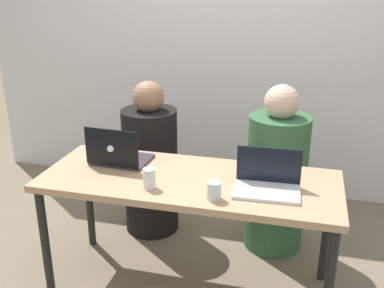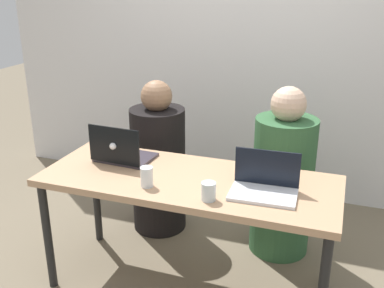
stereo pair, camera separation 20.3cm
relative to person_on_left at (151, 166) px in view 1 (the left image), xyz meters
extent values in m
plane|color=#726551|center=(0.45, -0.60, -0.50)|extent=(12.00, 12.00, 0.00)
cube|color=silver|center=(0.45, 0.90, 0.66)|extent=(4.50, 0.10, 2.33)
cube|color=tan|center=(0.45, -0.60, 0.21)|extent=(1.68, 0.65, 0.04)
cylinder|color=black|center=(-0.34, -0.88, -0.16)|extent=(0.05, 0.05, 0.69)
cylinder|color=black|center=(1.24, -0.88, -0.16)|extent=(0.05, 0.05, 0.69)
cylinder|color=black|center=(-0.34, -0.33, -0.16)|extent=(0.05, 0.05, 0.69)
cylinder|color=black|center=(1.24, -0.33, -0.16)|extent=(0.05, 0.05, 0.69)
cylinder|color=black|center=(0.00, 0.00, -0.04)|extent=(0.40, 0.40, 0.93)
sphere|color=#997051|center=(0.00, 0.00, 0.52)|extent=(0.22, 0.22, 0.22)
cylinder|color=#315D37|center=(0.90, 0.00, -0.03)|extent=(0.48, 0.48, 0.95)
sphere|color=beige|center=(0.90, 0.00, 0.54)|extent=(0.23, 0.23, 0.23)
cube|color=silver|center=(0.89, -0.69, 0.24)|extent=(0.35, 0.23, 0.02)
cube|color=black|center=(0.89, -0.58, 0.35)|extent=(0.34, 0.02, 0.20)
sphere|color=white|center=(0.89, -0.56, 0.35)|extent=(0.04, 0.04, 0.04)
cube|color=#3B343F|center=(-0.01, -0.47, 0.24)|extent=(0.35, 0.26, 0.02)
cube|color=black|center=(-0.02, -0.59, 0.36)|extent=(0.34, 0.03, 0.23)
sphere|color=white|center=(-0.02, -0.61, 0.36)|extent=(0.04, 0.04, 0.04)
cylinder|color=silver|center=(0.64, -0.82, 0.28)|extent=(0.08, 0.08, 0.10)
cylinder|color=silver|center=(0.64, -0.82, 0.26)|extent=(0.07, 0.07, 0.05)
cylinder|color=white|center=(0.28, -0.78, 0.29)|extent=(0.07, 0.07, 0.11)
cylinder|color=silver|center=(0.28, -0.78, 0.26)|extent=(0.06, 0.06, 0.06)
camera|label=1|loc=(1.05, -2.82, 1.30)|focal=42.00mm
camera|label=2|loc=(1.24, -2.76, 1.30)|focal=42.00mm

